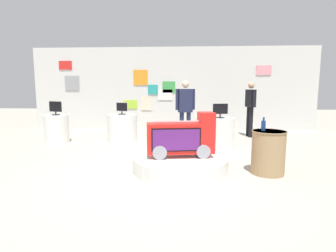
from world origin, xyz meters
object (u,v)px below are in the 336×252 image
Objects in this scene: display_pedestal_center_rear at (57,129)px; tv_on_right_rear at (122,108)px; shopper_browsing_rear at (185,106)px; side_table_round at (268,152)px; tv_on_center_rear at (55,108)px; bottle_on_side_table at (263,125)px; novelty_firetruck_tv at (182,139)px; display_pedestal_left_rear at (220,133)px; main_display_pedestal at (180,163)px; tv_on_left_rear at (220,110)px; shopper_browsing_near_truck at (250,105)px; display_pedestal_right_rear at (122,128)px.

tv_on_right_rear is (1.77, 0.29, 0.56)m from display_pedestal_center_rear.
side_table_round is at bearing -63.50° from shopper_browsing_rear.
tv_on_center_rear is 0.23× the size of shopper_browsing_rear.
bottle_on_side_table reaches higher than display_pedestal_center_rear.
novelty_firetruck_tv is 5.29× the size of bottle_on_side_table.
novelty_firetruck_tv is at bearing -116.05° from display_pedestal_left_rear.
main_display_pedestal is at bearing -116.67° from display_pedestal_left_rear.
tv_on_left_rear is 2.75m from tv_on_right_rear.
display_pedestal_left_rear is at bearing -123.79° from shopper_browsing_near_truck.
tv_on_right_rear is at bearing -176.56° from shopper_browsing_rear.
display_pedestal_center_rear is at bearing -170.50° from display_pedestal_right_rear.
novelty_firetruck_tv is 3.19m from tv_on_right_rear.
shopper_browsing_near_truck is (3.78, 0.93, 0.61)m from display_pedestal_right_rear.
tv_on_center_rear is 1.89m from display_pedestal_right_rear.
novelty_firetruck_tv is at bearing -57.52° from display_pedestal_right_rear.
display_pedestal_center_rear reaches higher than side_table_round.
shopper_browsing_near_truck is 0.99× the size of shopper_browsing_rear.
display_pedestal_left_rear is (0.96, 1.91, 0.25)m from main_display_pedestal.
novelty_firetruck_tv is 1.63× the size of side_table_round.
tv_on_center_rear is at bearing 173.84° from tv_on_left_rear.
tv_on_right_rear is 0.22× the size of shopper_browsing_rear.
side_table_round is at bearing -3.41° from novelty_firetruck_tv.
main_display_pedestal is 1.01× the size of shopper_browsing_rear.
display_pedestal_left_rear and display_pedestal_center_rear have the same top height.
shopper_browsing_near_truck reaches higher than side_table_round.
display_pedestal_center_rear is 0.45× the size of shopper_browsing_rear.
tv_on_left_rear is at bearing -123.75° from shopper_browsing_near_truck.
side_table_round is (3.22, -2.77, 0.01)m from display_pedestal_right_rear.
shopper_browsing_rear is (3.55, 0.40, 0.03)m from tv_on_center_rear.
display_pedestal_left_rear is at bearing 63.95° from novelty_firetruck_tv.
shopper_browsing_rear is at bearing 134.30° from tv_on_left_rear.
tv_on_center_rear is at bearing 153.63° from side_table_round.
display_pedestal_right_rear is at bearing 122.14° from main_display_pedestal.
display_pedestal_left_rear is 3.26× the size of bottle_on_side_table.
tv_on_right_rear is at bearing 9.50° from tv_on_center_rear.
display_pedestal_left_rear is at bearing -6.15° from display_pedestal_center_rear.
main_display_pedestal is 3.17m from display_pedestal_right_rear.
shopper_browsing_rear reaches higher than display_pedestal_left_rear.
tv_on_left_rear is 2.81m from display_pedestal_right_rear.
novelty_firetruck_tv is at bearing -34.44° from display_pedestal_center_rear.
shopper_browsing_rear is at bearing -157.52° from shopper_browsing_near_truck.
tv_on_right_rear is at bearing 163.77° from display_pedestal_left_rear.
shopper_browsing_rear is at bearing 6.48° from tv_on_center_rear.
side_table_round is 0.45× the size of shopper_browsing_near_truck.
tv_on_right_rear reaches higher than main_display_pedestal.
display_pedestal_right_rear is 2.29× the size of tv_on_right_rear.
display_pedestal_center_rear is at bearing 153.18° from bottle_on_side_table.
display_pedestal_center_rear and display_pedestal_right_rear have the same top height.
tv_on_center_rear is at bearing 145.44° from main_display_pedestal.
shopper_browsing_rear reaches higher than bottle_on_side_table.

